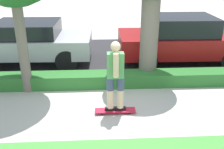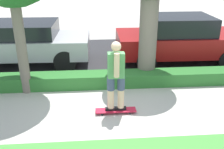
{
  "view_description": "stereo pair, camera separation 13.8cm",
  "coord_description": "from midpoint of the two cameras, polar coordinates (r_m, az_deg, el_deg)",
  "views": [
    {
      "loc": [
        -0.3,
        -5.41,
        3.32
      ],
      "look_at": [
        0.03,
        0.6,
        0.77
      ],
      "focal_mm": 42.0,
      "sensor_mm": 36.0,
      "label": 1
    },
    {
      "loc": [
        -0.44,
        -5.4,
        3.32
      ],
      "look_at": [
        0.03,
        0.6,
        0.77
      ],
      "focal_mm": 42.0,
      "sensor_mm": 36.0,
      "label": 2
    }
  ],
  "objects": [
    {
      "name": "skateboard",
      "position": [
        6.36,
        1.33,
        -7.81
      ],
      "size": [
        0.98,
        0.24,
        0.08
      ],
      "color": "red",
      "rests_on": "ground_plane"
    },
    {
      "name": "parked_car_middle",
      "position": [
        9.8,
        15.23,
        7.53
      ],
      "size": [
        4.52,
        2.08,
        1.65
      ],
      "rotation": [
        0.0,
        0.0,
        -0.01
      ],
      "color": "maroon",
      "rests_on": "ground_plane"
    },
    {
      "name": "parked_car_front",
      "position": [
        9.7,
        -16.8,
        6.94
      ],
      "size": [
        4.18,
        2.09,
        1.49
      ],
      "rotation": [
        0.0,
        0.0,
        -0.03
      ],
      "color": "#B7B7BC",
      "rests_on": "ground_plane"
    },
    {
      "name": "hedge_row",
      "position": [
        7.68,
        -0.13,
        -1.04
      ],
      "size": [
        12.44,
        0.6,
        0.39
      ],
      "color": "#2D702D",
      "rests_on": "ground_plane"
    },
    {
      "name": "ground_plane",
      "position": [
        6.35,
        0.65,
        -8.55
      ],
      "size": [
        60.0,
        60.0,
        0.0
      ],
      "primitive_type": "plane",
      "color": "#BCB7AD"
    },
    {
      "name": "skater_person",
      "position": [
        5.94,
        1.41,
        -0.17
      ],
      "size": [
        0.5,
        0.44,
        1.7
      ],
      "color": "black",
      "rests_on": "skateboard"
    },
    {
      "name": "street_asphalt",
      "position": [
        10.17,
        -0.91,
        3.93
      ],
      "size": [
        12.44,
        5.0,
        0.01
      ],
      "color": "#2D2D30",
      "rests_on": "ground_plane"
    }
  ]
}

